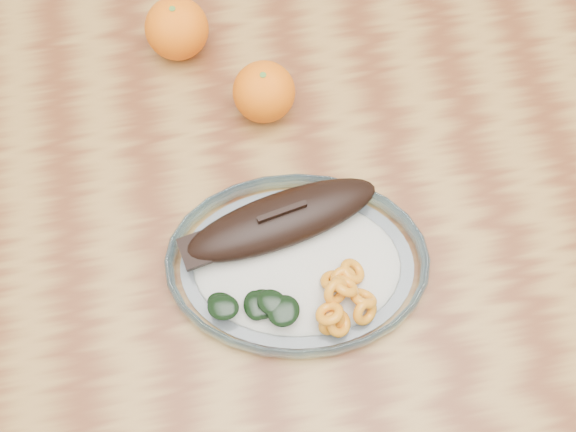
{
  "coord_description": "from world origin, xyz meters",
  "views": [
    {
      "loc": [
        -0.11,
        -0.35,
        1.57
      ],
      "look_at": [
        -0.05,
        -0.03,
        0.77
      ],
      "focal_mm": 45.0,
      "sensor_mm": 36.0,
      "label": 1
    }
  ],
  "objects_px": {
    "orange_left": "(177,29)",
    "orange_right": "(264,92)",
    "plated_meal": "(297,261)",
    "dining_table": "(318,223)"
  },
  "relations": [
    {
      "from": "orange_right",
      "to": "dining_table",
      "type": "bearing_deg",
      "value": -70.43
    },
    {
      "from": "dining_table",
      "to": "orange_right",
      "type": "relative_size",
      "value": 15.06
    },
    {
      "from": "dining_table",
      "to": "plated_meal",
      "type": "height_order",
      "value": "plated_meal"
    },
    {
      "from": "dining_table",
      "to": "orange_right",
      "type": "bearing_deg",
      "value": 109.57
    },
    {
      "from": "plated_meal",
      "to": "orange_right",
      "type": "distance_m",
      "value": 0.22
    },
    {
      "from": "orange_left",
      "to": "plated_meal",
      "type": "bearing_deg",
      "value": -74.05
    },
    {
      "from": "orange_left",
      "to": "orange_right",
      "type": "relative_size",
      "value": 1.05
    },
    {
      "from": "dining_table",
      "to": "orange_left",
      "type": "height_order",
      "value": "orange_left"
    },
    {
      "from": "plated_meal",
      "to": "orange_left",
      "type": "distance_m",
      "value": 0.35
    },
    {
      "from": "dining_table",
      "to": "orange_left",
      "type": "bearing_deg",
      "value": 120.02
    }
  ]
}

